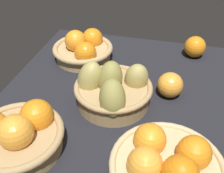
# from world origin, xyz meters

# --- Properties ---
(market_tray) EXTENTS (0.84, 0.72, 0.03)m
(market_tray) POSITION_xyz_m (0.00, 0.00, 0.01)
(market_tray) COLOR black
(market_tray) RESTS_ON ground
(basket_center_pears) EXTENTS (0.24, 0.24, 0.14)m
(basket_center_pears) POSITION_xyz_m (-0.00, 0.02, 0.08)
(basket_center_pears) COLOR tan
(basket_center_pears) RESTS_ON market_tray
(basket_far_left) EXTENTS (0.22, 0.22, 0.11)m
(basket_far_left) POSITION_xyz_m (-0.21, 0.19, 0.07)
(basket_far_left) COLOR tan
(basket_far_left) RESTS_ON market_tray
(basket_near_left) EXTENTS (0.24, 0.24, 0.10)m
(basket_near_left) POSITION_xyz_m (-0.21, -0.15, 0.07)
(basket_near_left) COLOR tan
(basket_near_left) RESTS_ON market_tray
(basket_far_right) EXTENTS (0.21, 0.21, 0.11)m
(basket_far_right) POSITION_xyz_m (0.21, 0.18, 0.07)
(basket_far_right) COLOR tan
(basket_far_right) RESTS_ON market_tray
(loose_orange_front_gap) EXTENTS (0.08, 0.08, 0.08)m
(loose_orange_front_gap) POSITION_xyz_m (0.07, -0.14, 0.07)
(loose_orange_front_gap) COLOR #F49E33
(loose_orange_front_gap) RESTS_ON market_tray
(loose_orange_back_gap) EXTENTS (0.08, 0.08, 0.08)m
(loose_orange_back_gap) POSITION_xyz_m (0.33, -0.21, 0.07)
(loose_orange_back_gap) COLOR orange
(loose_orange_back_gap) RESTS_ON market_tray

